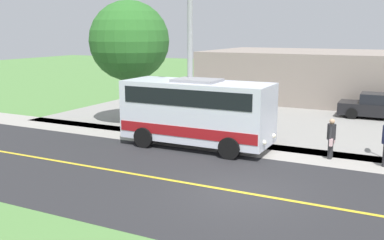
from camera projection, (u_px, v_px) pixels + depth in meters
ground_plane at (240, 192)px, 14.14m from camera, size 120.00×120.00×0.00m
road_surface at (240, 192)px, 14.14m from camera, size 8.00×100.00×0.01m
sidewalk at (284, 153)px, 18.69m from camera, size 2.40×100.00×0.01m
parking_lot_surface at (376, 127)px, 23.67m from camera, size 14.00×36.00×0.01m
road_centre_line at (240, 192)px, 14.13m from camera, size 0.16×100.00×0.00m
shuttle_bus_front at (197, 110)px, 19.38m from camera, size 2.63×6.62×3.00m
pedestrian_waiting at (331, 137)px, 17.73m from camera, size 0.72×0.34×1.62m
street_light_pole at (189, 38)px, 19.39m from camera, size 1.97×0.24×8.57m
parked_car_near at (380, 107)px, 25.92m from camera, size 2.08×4.43×1.45m
tree_curbside at (129, 41)px, 23.78m from camera, size 4.27×4.27×6.64m
commercial_building at (348, 76)px, 32.41m from camera, size 10.00×20.23×3.54m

